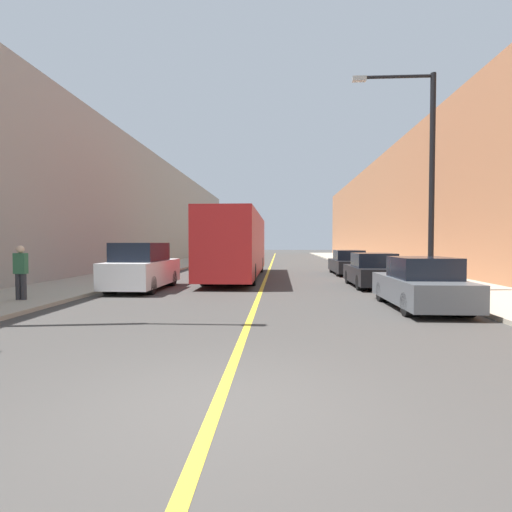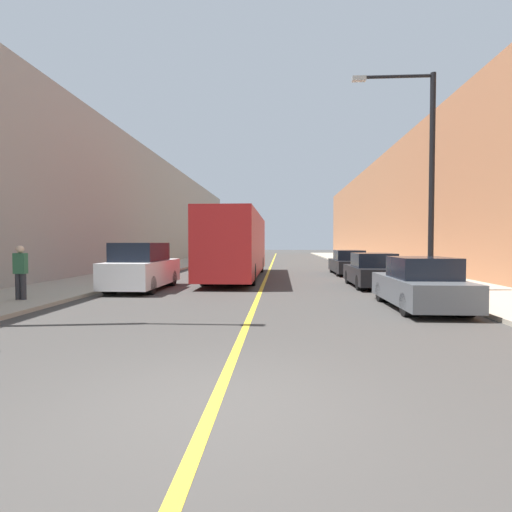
{
  "view_description": "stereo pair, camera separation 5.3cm",
  "coord_description": "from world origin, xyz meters",
  "px_view_note": "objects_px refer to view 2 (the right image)",
  "views": [
    {
      "loc": [
        0.73,
        -4.51,
        1.91
      ],
      "look_at": [
        -0.42,
        15.07,
        1.25
      ],
      "focal_mm": 28.0,
      "sensor_mm": 36.0,
      "label": 1
    },
    {
      "loc": [
        0.78,
        -4.51,
        1.91
      ],
      "look_at": [
        -0.42,
        15.07,
        1.25
      ],
      "focal_mm": 28.0,
      "sensor_mm": 36.0,
      "label": 2
    }
  ],
  "objects_px": {
    "car_right_far": "(348,263)",
    "pedestrian": "(20,272)",
    "parked_suv_left": "(142,268)",
    "street_lamp_right": "(424,167)",
    "bus": "(237,244)",
    "car_right_near": "(420,285)",
    "car_right_mid": "(372,272)"
  },
  "relations": [
    {
      "from": "parked_suv_left",
      "to": "car_right_far",
      "type": "relative_size",
      "value": 1.01
    },
    {
      "from": "car_right_mid",
      "to": "car_right_far",
      "type": "bearing_deg",
      "value": 89.12
    },
    {
      "from": "parked_suv_left",
      "to": "pedestrian",
      "type": "xyz_separation_m",
      "value": [
        -2.56,
        -3.76,
        0.12
      ]
    },
    {
      "from": "car_right_mid",
      "to": "pedestrian",
      "type": "relative_size",
      "value": 2.48
    },
    {
      "from": "parked_suv_left",
      "to": "car_right_near",
      "type": "relative_size",
      "value": 1.11
    },
    {
      "from": "parked_suv_left",
      "to": "car_right_near",
      "type": "xyz_separation_m",
      "value": [
        9.62,
        -4.01,
        -0.21
      ]
    },
    {
      "from": "car_right_mid",
      "to": "parked_suv_left",
      "type": "bearing_deg",
      "value": -170.26
    },
    {
      "from": "car_right_near",
      "to": "street_lamp_right",
      "type": "xyz_separation_m",
      "value": [
        1.24,
        3.37,
        4.03
      ]
    },
    {
      "from": "parked_suv_left",
      "to": "pedestrian",
      "type": "bearing_deg",
      "value": -124.23
    },
    {
      "from": "car_right_near",
      "to": "pedestrian",
      "type": "distance_m",
      "value": 12.18
    },
    {
      "from": "parked_suv_left",
      "to": "car_right_far",
      "type": "xyz_separation_m",
      "value": [
        9.64,
        8.37,
        -0.22
      ]
    },
    {
      "from": "car_right_far",
      "to": "pedestrian",
      "type": "height_order",
      "value": "pedestrian"
    },
    {
      "from": "bus",
      "to": "pedestrian",
      "type": "relative_size",
      "value": 7.41
    },
    {
      "from": "street_lamp_right",
      "to": "pedestrian",
      "type": "xyz_separation_m",
      "value": [
        -13.42,
        -3.12,
        -3.7
      ]
    },
    {
      "from": "parked_suv_left",
      "to": "car_right_near",
      "type": "distance_m",
      "value": 10.42
    },
    {
      "from": "bus",
      "to": "car_right_mid",
      "type": "xyz_separation_m",
      "value": [
        6.29,
        -4.16,
        -1.16
      ]
    },
    {
      "from": "parked_suv_left",
      "to": "street_lamp_right",
      "type": "bearing_deg",
      "value": -3.4
    },
    {
      "from": "bus",
      "to": "car_right_far",
      "type": "distance_m",
      "value": 6.99
    },
    {
      "from": "parked_suv_left",
      "to": "pedestrian",
      "type": "height_order",
      "value": "parked_suv_left"
    },
    {
      "from": "parked_suv_left",
      "to": "street_lamp_right",
      "type": "distance_m",
      "value": 11.53
    },
    {
      "from": "car_right_far",
      "to": "street_lamp_right",
      "type": "height_order",
      "value": "street_lamp_right"
    },
    {
      "from": "pedestrian",
      "to": "car_right_near",
      "type": "bearing_deg",
      "value": -1.18
    },
    {
      "from": "parked_suv_left",
      "to": "car_right_mid",
      "type": "bearing_deg",
      "value": 9.74
    },
    {
      "from": "car_right_far",
      "to": "street_lamp_right",
      "type": "relative_size",
      "value": 0.59
    },
    {
      "from": "car_right_near",
      "to": "street_lamp_right",
      "type": "height_order",
      "value": "street_lamp_right"
    },
    {
      "from": "bus",
      "to": "pedestrian",
      "type": "height_order",
      "value": "bus"
    },
    {
      "from": "car_right_near",
      "to": "pedestrian",
      "type": "relative_size",
      "value": 2.5
    },
    {
      "from": "car_right_near",
      "to": "street_lamp_right",
      "type": "bearing_deg",
      "value": 69.74
    },
    {
      "from": "car_right_far",
      "to": "pedestrian",
      "type": "xyz_separation_m",
      "value": [
        -12.2,
        -12.14,
        0.34
      ]
    },
    {
      "from": "parked_suv_left",
      "to": "car_right_far",
      "type": "distance_m",
      "value": 12.77
    },
    {
      "from": "car_right_near",
      "to": "pedestrian",
      "type": "xyz_separation_m",
      "value": [
        -12.18,
        0.25,
        0.33
      ]
    },
    {
      "from": "car_right_near",
      "to": "car_right_mid",
      "type": "distance_m",
      "value": 5.65
    }
  ]
}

